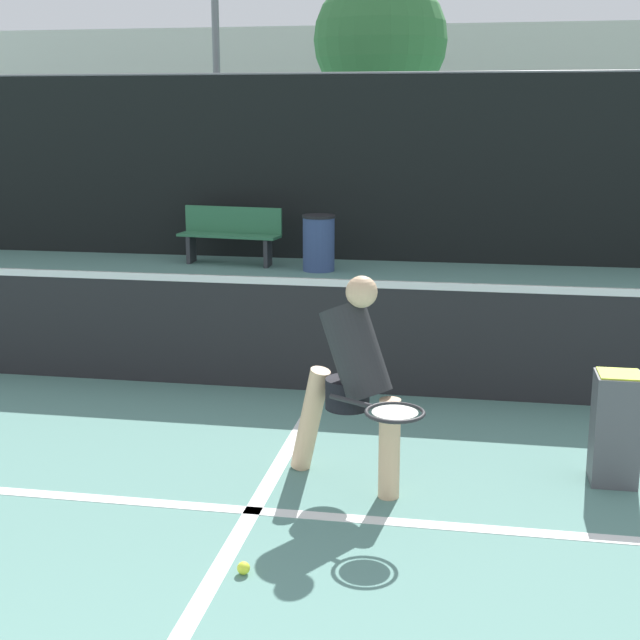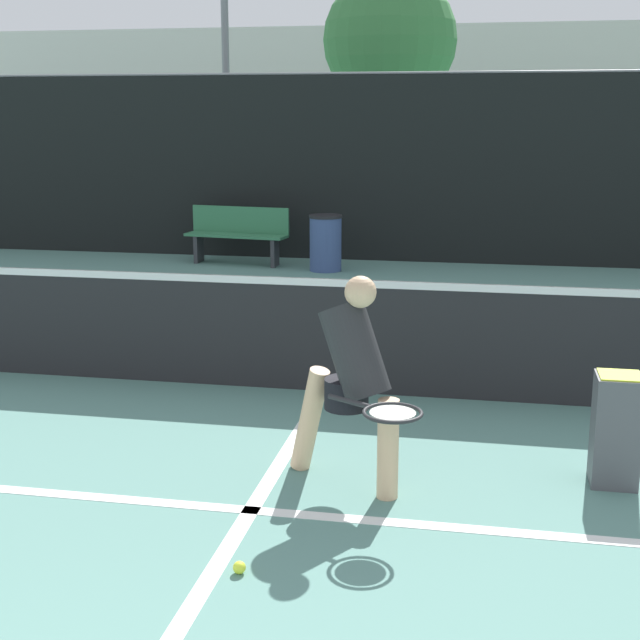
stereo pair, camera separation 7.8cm
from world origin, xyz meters
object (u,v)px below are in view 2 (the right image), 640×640
at_px(trash_bin, 326,243).
at_px(parked_car, 258,198).
at_px(ball_hopper, 616,427).
at_px(courtside_bench, 238,233).
at_px(player_practicing, 353,375).

xyz_separation_m(trash_bin, parked_car, (-2.16, 4.33, 0.20)).
height_order(ball_hopper, trash_bin, trash_bin).
bearing_deg(parked_car, ball_hopper, -65.19).
relative_size(courtside_bench, trash_bin, 1.98).
relative_size(trash_bin, parked_car, 0.20).
height_order(trash_bin, parked_car, parked_car).
xyz_separation_m(player_practicing, parked_car, (-3.72, 11.86, -0.11)).
bearing_deg(trash_bin, courtside_bench, 165.72).
bearing_deg(trash_bin, parked_car, 116.48).
distance_m(ball_hopper, courtside_bench, 8.83).
relative_size(ball_hopper, parked_car, 0.17).
bearing_deg(trash_bin, ball_hopper, -66.22).
height_order(courtside_bench, trash_bin, courtside_bench).
height_order(player_practicing, trash_bin, player_practicing).
bearing_deg(courtside_bench, parked_car, 107.96).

